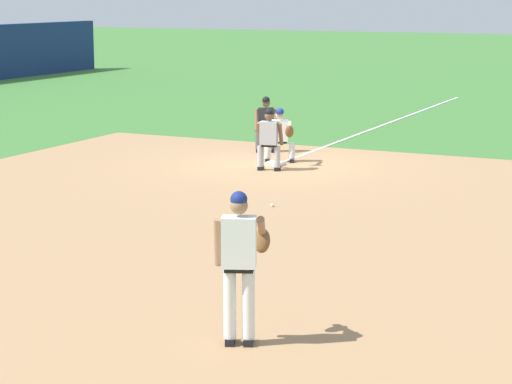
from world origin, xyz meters
TOP-DOWN VIEW (x-y plane):
  - ground_plane at (0.00, 0.00)m, footprint 160.00×160.00m
  - infield_dirt_patch at (-5.79, -2.39)m, footprint 18.00×18.00m
  - foul_line_stripe at (8.79, 0.00)m, footprint 17.58×0.10m
  - first_base_bag at (0.00, 0.00)m, footprint 0.38×0.38m
  - baseball at (-4.37, -1.91)m, footprint 0.07×0.07m
  - pitcher at (-11.54, -4.78)m, footprint 0.82×0.60m
  - first_baseman at (0.44, 0.06)m, footprint 0.85×0.96m
  - baserunner at (-0.70, -0.15)m, footprint 0.53×0.65m
  - umpire at (1.76, 1.07)m, footprint 0.59×0.67m

SIDE VIEW (x-z plane):
  - ground_plane at x=0.00m, z-range 0.00..0.00m
  - infield_dirt_patch at x=-5.79m, z-range 0.00..0.01m
  - foul_line_stripe at x=8.79m, z-range 0.01..0.01m
  - baseball at x=-4.37m, z-range 0.00..0.07m
  - first_base_bag at x=0.00m, z-range 0.00..0.09m
  - first_baseman at x=0.44m, z-range 0.06..1.40m
  - baserunner at x=-0.70m, z-range 0.06..1.52m
  - umpire at x=1.76m, z-range 0.06..1.52m
  - pitcher at x=-11.54m, z-range 0.13..1.99m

